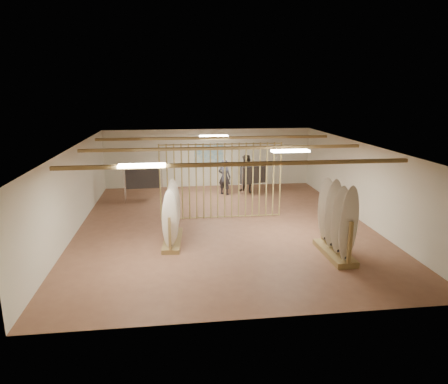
{
  "coord_description": "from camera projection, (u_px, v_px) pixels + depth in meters",
  "views": [
    {
      "loc": [
        -1.66,
        -13.24,
        4.61
      ],
      "look_at": [
        0.0,
        0.0,
        1.2
      ],
      "focal_mm": 32.0,
      "sensor_mm": 36.0,
      "label": 1
    }
  ],
  "objects": [
    {
      "name": "shopper_b",
      "position": [
        247.0,
        171.0,
        18.33
      ],
      "size": [
        1.21,
        1.19,
        1.98
      ],
      "primitive_type": "imported",
      "rotation": [
        0.0,
        0.0,
        -0.72
      ],
      "color": "#312B26",
      "rests_on": "floor"
    },
    {
      "name": "wall_left",
      "position": [
        73.0,
        191.0,
        13.12
      ],
      "size": [
        0.0,
        12.0,
        12.0
      ],
      "primitive_type": "plane",
      "rotation": [
        1.57,
        0.0,
        1.57
      ],
      "color": "white",
      "rests_on": "ground"
    },
    {
      "name": "ceiling_slats",
      "position": [
        224.0,
        148.0,
        13.4
      ],
      "size": [
        9.5,
        6.12,
        0.1
      ],
      "primitive_type": "cube",
      "color": "#9B7E46",
      "rests_on": "ground"
    },
    {
      "name": "clothing_rack_b",
      "position": [
        253.0,
        175.0,
        18.12
      ],
      "size": [
        1.22,
        0.71,
        1.37
      ],
      "rotation": [
        0.0,
        0.0,
        0.35
      ],
      "color": "silver",
      "rests_on": "floor"
    },
    {
      "name": "poster",
      "position": [
        209.0,
        154.0,
        19.42
      ],
      "size": [
        1.4,
        0.03,
        0.9
      ],
      "primitive_type": "cube",
      "color": "teal",
      "rests_on": "ground"
    },
    {
      "name": "wall_front",
      "position": [
        261.0,
        256.0,
        7.96
      ],
      "size": [
        12.0,
        0.0,
        12.0
      ],
      "primitive_type": "plane",
      "rotation": [
        -1.57,
        0.0,
        0.0
      ],
      "color": "white",
      "rests_on": "ground"
    },
    {
      "name": "ceiling",
      "position": [
        224.0,
        146.0,
        13.38
      ],
      "size": [
        12.0,
        12.0,
        0.0
      ],
      "primitive_type": "plane",
      "rotation": [
        3.14,
        0.0,
        0.0
      ],
      "color": "gray",
      "rests_on": "ground"
    },
    {
      "name": "rack_left",
      "position": [
        172.0,
        223.0,
        12.3
      ],
      "size": [
        0.66,
        2.0,
        1.87
      ],
      "rotation": [
        0.0,
        0.0,
        -0.07
      ],
      "color": "#9B7E46",
      "rests_on": "floor"
    },
    {
      "name": "clothing_rack_a",
      "position": [
        143.0,
        177.0,
        16.8
      ],
      "size": [
        1.54,
        0.44,
        1.65
      ],
      "rotation": [
        0.0,
        0.0,
        0.04
      ],
      "color": "silver",
      "rests_on": "floor"
    },
    {
      "name": "wall_back",
      "position": [
        209.0,
        158.0,
        19.49
      ],
      "size": [
        12.0,
        0.0,
        12.0
      ],
      "primitive_type": "plane",
      "rotation": [
        1.57,
        0.0,
        0.0
      ],
      "color": "white",
      "rests_on": "ground"
    },
    {
      "name": "rack_right",
      "position": [
        336.0,
        231.0,
        11.3
      ],
      "size": [
        0.64,
        1.89,
        2.19
      ],
      "rotation": [
        0.0,
        0.0,
        0.02
      ],
      "color": "#9B7E46",
      "rests_on": "floor"
    },
    {
      "name": "light_panels",
      "position": [
        224.0,
        148.0,
        13.39
      ],
      "size": [
        1.2,
        0.35,
        0.06
      ],
      "primitive_type": "cube",
      "color": "white",
      "rests_on": "ground"
    },
    {
      "name": "shopper_a",
      "position": [
        224.0,
        175.0,
        17.97
      ],
      "size": [
        0.8,
        0.74,
        1.82
      ],
      "primitive_type": "imported",
      "rotation": [
        0.0,
        0.0,
        2.56
      ],
      "color": "#2B2B33",
      "rests_on": "floor"
    },
    {
      "name": "floor",
      "position": [
        224.0,
        225.0,
        14.07
      ],
      "size": [
        12.0,
        12.0,
        0.0
      ],
      "primitive_type": "plane",
      "color": "#905F45",
      "rests_on": "ground"
    },
    {
      "name": "wall_right",
      "position": [
        362.0,
        182.0,
        14.33
      ],
      "size": [
        0.0,
        12.0,
        12.0
      ],
      "primitive_type": "plane",
      "rotation": [
        1.57,
        0.0,
        -1.57
      ],
      "color": "white",
      "rests_on": "ground"
    },
    {
      "name": "bamboo_partition",
      "position": [
        221.0,
        181.0,
        14.49
      ],
      "size": [
        4.45,
        0.05,
        2.78
      ],
      "color": "tan",
      "rests_on": "ground"
    }
  ]
}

